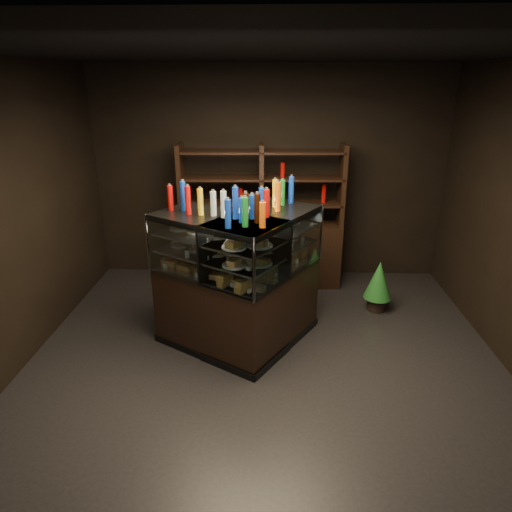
% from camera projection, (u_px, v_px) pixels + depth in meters
% --- Properties ---
extents(ground, '(5.00, 5.00, 0.00)m').
position_uv_depth(ground, '(264.00, 365.00, 4.76)').
color(ground, black).
rests_on(ground, ground).
extents(room_shell, '(5.02, 5.02, 3.01)m').
position_uv_depth(room_shell, '(266.00, 181.00, 4.06)').
color(room_shell, black).
rests_on(room_shell, ground).
extents(display_case, '(1.89, 1.54, 1.51)m').
position_uv_depth(display_case, '(242.00, 304.00, 4.98)').
color(display_case, black).
rests_on(display_case, ground).
extents(food_display, '(1.47, 1.16, 0.46)m').
position_uv_depth(food_display, '(241.00, 248.00, 4.74)').
color(food_display, '#B69141').
rests_on(food_display, display_case).
extents(bottles_top, '(1.30, 1.02, 0.30)m').
position_uv_depth(bottles_top, '(240.00, 202.00, 4.56)').
color(bottles_top, '#B20C0A').
rests_on(bottles_top, display_case).
extents(potted_conifer, '(0.35, 0.35, 0.75)m').
position_uv_depth(potted_conifer, '(379.00, 279.00, 5.76)').
color(potted_conifer, black).
rests_on(potted_conifer, ground).
extents(back_shelving, '(2.24, 0.49, 2.00)m').
position_uv_depth(back_shelving, '(261.00, 244.00, 6.45)').
color(back_shelving, black).
rests_on(back_shelving, ground).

